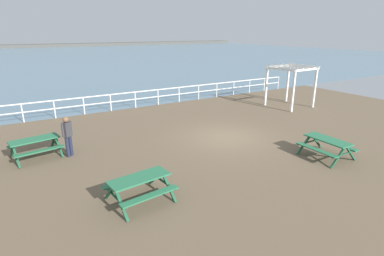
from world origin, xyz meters
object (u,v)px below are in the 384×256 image
object	(u,v)px
picnic_table_mid_centre	(139,183)
visitor	(68,134)
picnic_table_near_right	(35,143)
lattice_pergola	(291,77)
picnic_table_near_left	(327,144)

from	to	relation	value
picnic_table_mid_centre	visitor	distance (m)	4.83
picnic_table_near_right	lattice_pergola	xyz separation A→B (m)	(15.44, 0.83, 1.41)
picnic_table_near_left	lattice_pergola	bearing A→B (deg)	-38.03
picnic_table_mid_centre	lattice_pergola	bearing A→B (deg)	18.06
picnic_table_near_left	picnic_table_mid_centre	size ratio (longest dim) A/B	0.92
picnic_table_near_left	picnic_table_near_right	world-z (taller)	same
lattice_pergola	picnic_table_mid_centre	bearing A→B (deg)	-158.40
visitor	picnic_table_mid_centre	bearing A→B (deg)	155.35
picnic_table_mid_centre	picnic_table_near_left	bearing A→B (deg)	-12.57
picnic_table_near_left	lattice_pergola	distance (m)	8.84
picnic_table_mid_centre	visitor	size ratio (longest dim) A/B	1.19
picnic_table_near_right	visitor	bearing A→B (deg)	-35.68
visitor	picnic_table_near_right	bearing A→B (deg)	24.67
picnic_table_near_left	visitor	bearing A→B (deg)	58.78
picnic_table_near_left	picnic_table_mid_centre	world-z (taller)	same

